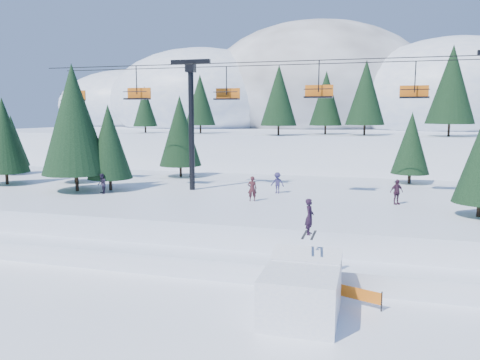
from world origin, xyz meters
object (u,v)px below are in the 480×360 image
(chairlift, at_px, (314,104))
(banner_far, at_px, (450,282))
(jump_kicker, at_px, (301,291))
(banner_near, at_px, (351,293))

(chairlift, xyz_separation_m, banner_far, (8.04, -11.51, -8.78))
(jump_kicker, xyz_separation_m, banner_near, (2.01, 1.94, -0.62))
(jump_kicker, height_order, chairlift, chairlift)
(banner_far, bearing_deg, jump_kicker, -145.10)
(chairlift, bearing_deg, jump_kicker, -84.70)
(jump_kicker, distance_m, banner_near, 2.86)
(banner_near, distance_m, banner_far, 5.25)
(jump_kicker, height_order, banner_near, jump_kicker)
(jump_kicker, bearing_deg, banner_near, 44.11)
(banner_near, bearing_deg, jump_kicker, -135.89)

